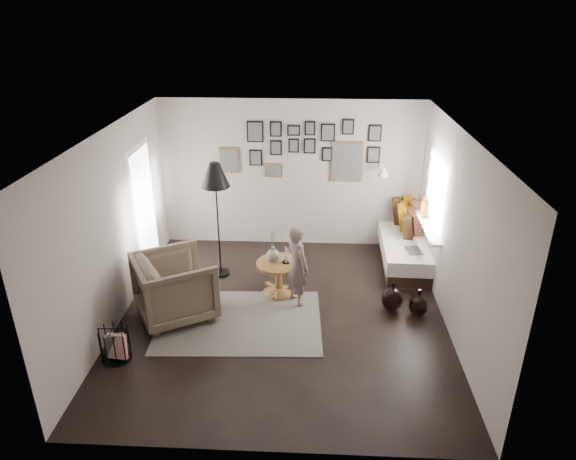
# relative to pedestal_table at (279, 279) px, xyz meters

# --- Properties ---
(ground) EXTENTS (4.80, 4.80, 0.00)m
(ground) POSITION_rel_pedestal_table_xyz_m (0.10, -0.61, -0.24)
(ground) COLOR black
(ground) RESTS_ON ground
(wall_back) EXTENTS (4.50, 0.00, 4.50)m
(wall_back) POSITION_rel_pedestal_table_xyz_m (0.10, 1.79, 1.06)
(wall_back) COLOR #A1958D
(wall_back) RESTS_ON ground
(wall_front) EXTENTS (4.50, 0.00, 4.50)m
(wall_front) POSITION_rel_pedestal_table_xyz_m (0.10, -3.01, 1.06)
(wall_front) COLOR #A1958D
(wall_front) RESTS_ON ground
(wall_left) EXTENTS (0.00, 4.80, 4.80)m
(wall_left) POSITION_rel_pedestal_table_xyz_m (-2.15, -0.61, 1.06)
(wall_left) COLOR #A1958D
(wall_left) RESTS_ON ground
(wall_right) EXTENTS (0.00, 4.80, 4.80)m
(wall_right) POSITION_rel_pedestal_table_xyz_m (2.35, -0.61, 1.06)
(wall_right) COLOR #A1958D
(wall_right) RESTS_ON ground
(ceiling) EXTENTS (4.80, 4.80, 0.00)m
(ceiling) POSITION_rel_pedestal_table_xyz_m (0.10, -0.61, 2.36)
(ceiling) COLOR white
(ceiling) RESTS_ON wall_back
(door_left) EXTENTS (0.00, 2.14, 2.14)m
(door_left) POSITION_rel_pedestal_table_xyz_m (-2.14, 0.59, 0.81)
(door_left) COLOR white
(door_left) RESTS_ON wall_left
(window_right) EXTENTS (0.15, 1.32, 1.30)m
(window_right) POSITION_rel_pedestal_table_xyz_m (2.27, 0.73, 0.69)
(window_right) COLOR white
(window_right) RESTS_ON wall_right
(gallery_wall) EXTENTS (2.74, 0.03, 1.08)m
(gallery_wall) POSITION_rel_pedestal_table_xyz_m (0.38, 1.78, 1.50)
(gallery_wall) COLOR brown
(gallery_wall) RESTS_ON wall_back
(wall_sconce) EXTENTS (0.18, 0.36, 0.16)m
(wall_sconce) POSITION_rel_pedestal_table_xyz_m (1.65, 1.53, 1.22)
(wall_sconce) COLOR white
(wall_sconce) RESTS_ON wall_back
(rug) EXTENTS (2.30, 1.66, 0.01)m
(rug) POSITION_rel_pedestal_table_xyz_m (-0.49, -0.79, -0.23)
(rug) COLOR #B2AA9D
(rug) RESTS_ON ground
(pedestal_table) EXTENTS (0.66, 0.66, 0.52)m
(pedestal_table) POSITION_rel_pedestal_table_xyz_m (0.00, 0.00, 0.00)
(pedestal_table) COLOR brown
(pedestal_table) RESTS_ON ground
(vase) EXTENTS (0.19, 0.19, 0.47)m
(vase) POSITION_rel_pedestal_table_xyz_m (-0.08, 0.02, 0.43)
(vase) COLOR black
(vase) RESTS_ON pedestal_table
(candles) EXTENTS (0.11, 0.11, 0.25)m
(candles) POSITION_rel_pedestal_table_xyz_m (0.11, 0.00, 0.40)
(candles) COLOR black
(candles) RESTS_ON pedestal_table
(daybed) EXTENTS (0.93, 2.09, 0.99)m
(daybed) POSITION_rel_pedestal_table_xyz_m (2.10, 1.27, 0.08)
(daybed) COLOR black
(daybed) RESTS_ON ground
(magazine_on_daybed) EXTENTS (0.26, 0.33, 0.02)m
(magazine_on_daybed) POSITION_rel_pedestal_table_xyz_m (2.10, 0.62, 0.22)
(magazine_on_daybed) COLOR black
(magazine_on_daybed) RESTS_ON daybed
(armchair) EXTENTS (1.36, 1.35, 0.92)m
(armchair) POSITION_rel_pedestal_table_xyz_m (-1.39, -0.67, 0.22)
(armchair) COLOR brown
(armchair) RESTS_ON ground
(armchair_cushion) EXTENTS (0.57, 0.57, 0.19)m
(armchair_cushion) POSITION_rel_pedestal_table_xyz_m (-1.36, -0.62, 0.24)
(armchair_cushion) COLOR beige
(armchair_cushion) RESTS_ON armchair
(floor_lamp) EXTENTS (0.44, 0.44, 1.87)m
(floor_lamp) POSITION_rel_pedestal_table_xyz_m (-0.98, 0.55, 1.37)
(floor_lamp) COLOR black
(floor_lamp) RESTS_ON ground
(magazine_basket) EXTENTS (0.37, 0.37, 0.44)m
(magazine_basket) POSITION_rel_pedestal_table_xyz_m (-1.90, -1.66, -0.02)
(magazine_basket) COLOR black
(magazine_basket) RESTS_ON ground
(demijohn_large) EXTENTS (0.30, 0.30, 0.45)m
(demijohn_large) POSITION_rel_pedestal_table_xyz_m (1.65, -0.38, -0.07)
(demijohn_large) COLOR black
(demijohn_large) RESTS_ON ground
(demijohn_small) EXTENTS (0.27, 0.27, 0.41)m
(demijohn_small) POSITION_rel_pedestal_table_xyz_m (2.00, -0.50, -0.09)
(demijohn_small) COLOR black
(demijohn_small) RESTS_ON ground
(child) EXTENTS (0.49, 0.53, 1.22)m
(child) POSITION_rel_pedestal_table_xyz_m (0.28, -0.25, 0.37)
(child) COLOR #60524C
(child) RESTS_ON ground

